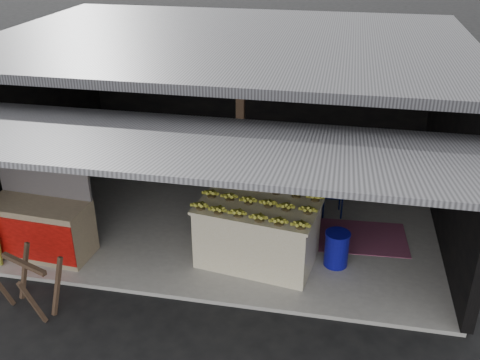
% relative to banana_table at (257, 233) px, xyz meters
% --- Properties ---
extents(ground, '(80.00, 80.00, 0.00)m').
position_rel_banana_table_xyz_m(ground, '(-0.72, -1.03, -0.53)').
color(ground, black).
rests_on(ground, ground).
extents(concrete_slab, '(7.00, 5.00, 0.06)m').
position_rel_banana_table_xyz_m(concrete_slab, '(-0.72, 1.47, -0.50)').
color(concrete_slab, gray).
rests_on(concrete_slab, ground).
extents(shophouse, '(7.40, 7.29, 3.02)m').
position_rel_banana_table_xyz_m(shophouse, '(-0.72, 1.78, 1.57)').
color(shophouse, black).
rests_on(shophouse, ground).
extents(banana_table, '(1.83, 1.28, 0.93)m').
position_rel_banana_table_xyz_m(banana_table, '(0.00, 0.00, 0.00)').
color(banana_table, silver).
rests_on(banana_table, concrete_slab).
extents(banana_pile, '(1.69, 1.16, 0.18)m').
position_rel_banana_table_xyz_m(banana_pile, '(0.00, 0.00, 0.56)').
color(banana_pile, gold).
rests_on(banana_pile, banana_table).
extents(white_crate, '(0.98, 0.69, 1.05)m').
position_rel_banana_table_xyz_m(white_crate, '(0.04, 0.88, 0.06)').
color(white_crate, white).
rests_on(white_crate, concrete_slab).
extents(neighbor_stall, '(1.53, 0.76, 1.54)m').
position_rel_banana_table_xyz_m(neighbor_stall, '(-3.19, -0.41, -0.00)').
color(neighbor_stall, '#998466').
rests_on(neighbor_stall, concrete_slab).
extents(sawhorse, '(0.88, 0.87, 0.77)m').
position_rel_banana_table_xyz_m(sawhorse, '(-2.70, -1.61, -0.04)').
color(sawhorse, '#452E22').
rests_on(sawhorse, ground).
extents(water_barrel, '(0.35, 0.35, 0.51)m').
position_rel_banana_table_xyz_m(water_barrel, '(1.14, 0.12, -0.21)').
color(water_barrel, '#0B0C83').
rests_on(water_barrel, concrete_slab).
extents(plastic_chair, '(0.43, 0.43, 0.81)m').
position_rel_banana_table_xyz_m(plastic_chair, '(1.00, 1.68, 0.01)').
color(plastic_chair, '#091136').
rests_on(plastic_chair, concrete_slab).
extents(magenta_rug, '(1.55, 1.08, 0.01)m').
position_rel_banana_table_xyz_m(magenta_rug, '(1.48, 0.94, -0.46)').
color(magenta_rug, maroon).
rests_on(magenta_rug, concrete_slab).
extents(picture_frames, '(1.62, 0.04, 0.46)m').
position_rel_banana_table_xyz_m(picture_frames, '(-0.89, 3.86, 1.40)').
color(picture_frames, black).
rests_on(picture_frames, shophouse).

